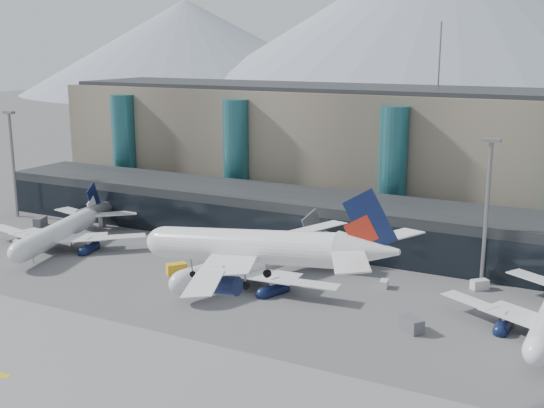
% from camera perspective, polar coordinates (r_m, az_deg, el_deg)
% --- Properties ---
extents(ground, '(900.00, 900.00, 0.00)m').
position_cam_1_polar(ground, '(94.53, -7.53, -12.54)').
color(ground, '#515154').
rests_on(ground, ground).
extents(runway_strip, '(400.00, 40.00, 0.04)m').
position_cam_1_polar(runway_strip, '(84.16, -13.63, -16.24)').
color(runway_strip, slate).
rests_on(runway_strip, ground).
extents(runway_markings, '(128.00, 1.00, 0.02)m').
position_cam_1_polar(runway_markings, '(84.15, -13.63, -16.23)').
color(runway_markings, gold).
rests_on(runway_markings, ground).
extents(concourse, '(170.00, 27.00, 10.00)m').
position_cam_1_polar(concourse, '(140.99, 5.95, -1.64)').
color(concourse, black).
rests_on(concourse, ground).
extents(terminal_main, '(130.00, 30.00, 31.00)m').
position_cam_1_polar(terminal_main, '(177.72, 2.40, 4.95)').
color(terminal_main, gray).
rests_on(terminal_main, ground).
extents(teal_towers, '(116.40, 19.40, 46.00)m').
position_cam_1_polar(teal_towers, '(159.46, 3.20, 3.47)').
color(teal_towers, '#256067').
rests_on(teal_towers, ground).
extents(lightmast_left, '(3.00, 1.20, 25.60)m').
position_cam_1_polar(lightmast_left, '(174.89, -20.87, 3.62)').
color(lightmast_left, slate).
rests_on(lightmast_left, ground).
extents(lightmast_mid, '(3.00, 1.20, 25.60)m').
position_cam_1_polar(lightmast_mid, '(121.77, 17.55, 0.02)').
color(lightmast_mid, slate).
rests_on(lightmast_mid, ground).
extents(hero_jet, '(30.95, 31.72, 10.22)m').
position_cam_1_polar(hero_jet, '(70.33, -0.06, -3.01)').
color(hero_jet, silver).
rests_on(hero_jet, ground).
extents(jet_parked_left, '(36.18, 37.60, 12.07)m').
position_cam_1_polar(jet_parked_left, '(148.35, -16.91, -1.56)').
color(jet_parked_left, silver).
rests_on(jet_parked_left, ground).
extents(jet_parked_mid, '(35.27, 37.55, 12.08)m').
position_cam_1_polar(jet_parked_mid, '(121.17, -0.85, -4.25)').
color(jet_parked_mid, silver).
rests_on(jet_parked_mid, ground).
extents(veh_a, '(3.79, 3.33, 1.86)m').
position_cam_1_polar(veh_a, '(149.01, -20.20, -3.20)').
color(veh_a, silver).
rests_on(veh_a, ground).
extents(veh_c, '(4.16, 3.85, 2.07)m').
position_cam_1_polar(veh_c, '(103.04, 11.61, -9.83)').
color(veh_c, '#525258').
rests_on(veh_c, ground).
extents(veh_d, '(3.17, 3.16, 1.67)m').
position_cam_1_polar(veh_d, '(122.70, 16.98, -6.45)').
color(veh_d, silver).
rests_on(veh_d, ground).
extents(veh_f, '(2.91, 3.98, 1.99)m').
position_cam_1_polar(veh_f, '(166.45, -18.82, -1.40)').
color(veh_f, '#525258').
rests_on(veh_f, ground).
extents(veh_g, '(1.61, 2.41, 1.32)m').
position_cam_1_polar(veh_g, '(119.79, 9.35, -6.61)').
color(veh_g, silver).
rests_on(veh_g, ground).
extents(veh_h, '(3.72, 3.93, 1.97)m').
position_cam_1_polar(veh_h, '(126.16, -8.00, -5.38)').
color(veh_h, gold).
rests_on(veh_h, ground).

